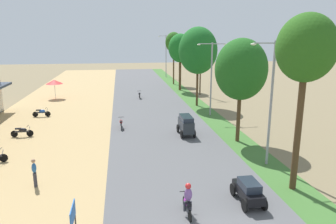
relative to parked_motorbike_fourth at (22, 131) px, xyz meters
The scene contains 19 objects.
parked_motorbike_fourth is the anchor object (origin of this frame).
parked_motorbike_fifth 6.78m from the parked_motorbike_fourth, 89.82° to the left, with size 1.80×0.54×0.94m.
street_signboard 15.93m from the parked_motorbike_fourth, 67.46° to the right, with size 0.06×1.30×1.50m.
vendor_umbrella 16.92m from the parked_motorbike_fourth, 91.61° to the left, with size 2.20×2.20×2.52m.
pedestrian_on_shoulder 10.08m from the parked_motorbike_fourth, 70.73° to the right, with size 0.25×0.36×1.62m.
median_tree_nearest 22.21m from the parked_motorbike_fourth, 34.30° to the right, with size 2.98×2.98×9.33m.
median_tree_second 18.45m from the parked_motorbike_fourth, 12.05° to the right, with size 3.98×3.98×8.06m.
median_tree_third 20.67m from the parked_motorbike_fourth, 29.32° to the left, with size 4.50×4.50×9.24m.
median_tree_fourth 27.87m from the parked_motorbike_fourth, 50.55° to the left, with size 3.58×3.58×8.55m.
median_tree_fifth 32.95m from the parked_motorbike_fourth, 57.47° to the left, with size 2.81×2.81×8.83m.
streetlamp_near 19.87m from the parked_motorbike_fourth, 25.74° to the right, with size 3.16×0.20×7.93m.
streetlamp_mid 18.58m from the parked_motorbike_fourth, 15.48° to the left, with size 3.16×0.20×7.56m.
streetlamp_far 41.41m from the parked_motorbike_fourth, 64.83° to the left, with size 3.16×0.20×8.33m.
utility_pole_near 26.09m from the parked_motorbike_fourth, 41.00° to the left, with size 1.80×0.20×8.82m.
car_sedan_black 19.36m from the parked_motorbike_fourth, 42.18° to the right, with size 1.10×2.26×1.19m.
car_van_charcoal 13.65m from the parked_motorbike_fourth, ahead, with size 1.19×2.41×1.67m.
motorbike_foreground_rider 17.61m from the parked_motorbike_fourth, 50.93° to the right, with size 0.54×1.80×1.66m.
motorbike_ahead_second 8.24m from the parked_motorbike_fourth, ahead, with size 0.54×1.80×0.94m.
motorbike_ahead_third 18.58m from the parked_motorbike_fourth, 54.90° to the left, with size 0.54×1.80×0.94m.
Camera 1 is at (-3.51, -9.98, 8.26)m, focal length 33.80 mm.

